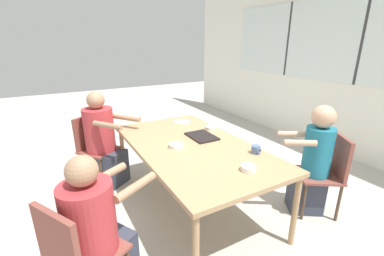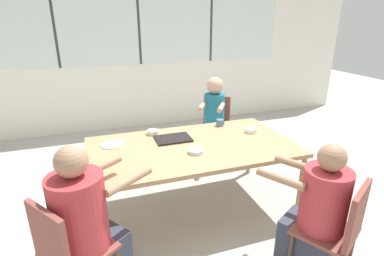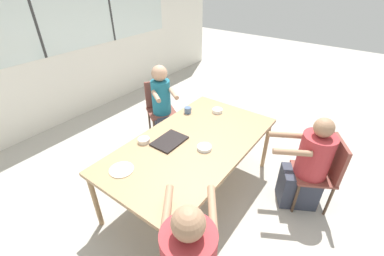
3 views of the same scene
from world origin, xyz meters
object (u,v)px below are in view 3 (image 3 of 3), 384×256
at_px(chair_for_man_teal_shirt, 160,104).
at_px(person_man_teal_shirt, 162,106).
at_px(chair_for_woman_green_shirt, 324,168).
at_px(bowl_fruit, 217,111).
at_px(bowl_white_shallow, 144,140).
at_px(person_woman_green_shirt, 307,168).
at_px(bowl_cereal, 204,148).
at_px(coffee_mug, 188,110).

relative_size(chair_for_man_teal_shirt, person_man_teal_shirt, 0.73).
bearing_deg(chair_for_woman_green_shirt, bowl_fruit, 59.27).
bearing_deg(bowl_white_shallow, person_man_teal_shirt, 32.97).
distance_m(person_woman_green_shirt, person_man_teal_shirt, 2.12).
height_order(person_woman_green_shirt, bowl_white_shallow, person_woman_green_shirt).
bearing_deg(bowl_fruit, bowl_cereal, -157.90).
height_order(chair_for_man_teal_shirt, bowl_cereal, chair_for_man_teal_shirt).
xyz_separation_m(chair_for_man_teal_shirt, bowl_cereal, (-0.78, -1.35, 0.24)).
bearing_deg(chair_for_woman_green_shirt, chair_for_man_teal_shirt, 58.74).
relative_size(chair_for_man_teal_shirt, bowl_cereal, 5.83).
distance_m(chair_for_man_teal_shirt, person_woman_green_shirt, 2.26).
xyz_separation_m(person_woman_green_shirt, coffee_mug, (-0.13, 1.49, 0.28)).
bearing_deg(chair_for_man_teal_shirt, person_woman_green_shirt, 119.03).
distance_m(chair_for_woman_green_shirt, bowl_fruit, 1.37).
xyz_separation_m(coffee_mug, bowl_fruit, (0.23, -0.29, -0.01)).
distance_m(chair_for_woman_green_shirt, chair_for_man_teal_shirt, 2.40).
bearing_deg(bowl_cereal, bowl_white_shallow, 115.61).
bearing_deg(bowl_white_shallow, bowl_fruit, -15.61).
bearing_deg(chair_for_woman_green_shirt, bowl_white_shallow, 91.68).
distance_m(bowl_white_shallow, bowl_cereal, 0.65).
height_order(person_man_teal_shirt, bowl_cereal, person_man_teal_shirt).
xyz_separation_m(chair_for_woman_green_shirt, chair_for_man_teal_shirt, (0.07, 2.40, 0.00)).
distance_m(person_man_teal_shirt, bowl_cereal, 1.41).
relative_size(coffee_mug, bowl_white_shallow, 0.73).
height_order(person_man_teal_shirt, bowl_white_shallow, person_man_teal_shirt).
relative_size(coffee_mug, bowl_fruit, 0.72).
xyz_separation_m(chair_for_man_teal_shirt, coffee_mug, (-0.27, -0.76, 0.26)).
relative_size(chair_for_woman_green_shirt, coffee_mug, 9.42).
xyz_separation_m(chair_for_woman_green_shirt, person_man_teal_shirt, (-0.02, 2.26, 0.04)).
bearing_deg(person_man_teal_shirt, person_woman_green_shirt, 121.14).
bearing_deg(chair_for_man_teal_shirt, bowl_cereal, 92.81).
relative_size(bowl_white_shallow, bowl_fruit, 0.98).
relative_size(bowl_white_shallow, bowl_cereal, 0.85).
xyz_separation_m(coffee_mug, bowl_cereal, (-0.51, -0.59, -0.02)).
xyz_separation_m(chair_for_woman_green_shirt, coffee_mug, (-0.21, 1.64, 0.26)).
bearing_deg(bowl_cereal, chair_for_woman_green_shirt, -55.66).
relative_size(chair_for_man_teal_shirt, person_woman_green_shirt, 0.77).
bearing_deg(person_man_teal_shirt, chair_for_woman_green_shirt, 123.36).
bearing_deg(coffee_mug, bowl_cereal, -130.37).
bearing_deg(chair_for_woman_green_shirt, coffee_mug, 67.58).
xyz_separation_m(bowl_cereal, bowl_fruit, (0.74, 0.30, 0.01)).
height_order(person_man_teal_shirt, coffee_mug, person_man_teal_shirt).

